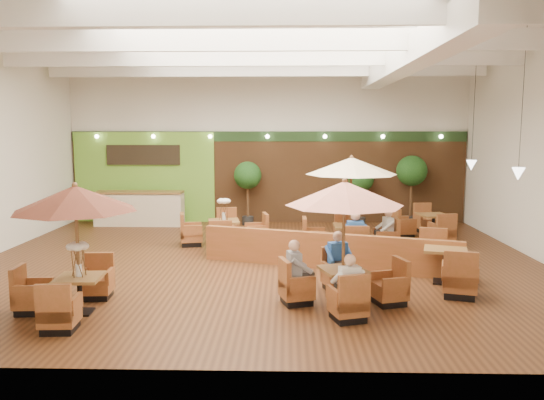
{
  "coord_description": "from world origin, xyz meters",
  "views": [
    {
      "loc": [
        0.66,
        -12.84,
        3.25
      ],
      "look_at": [
        0.3,
        0.5,
        1.5
      ],
      "focal_mm": 35.0,
      "sensor_mm": 36.0,
      "label": 1
    }
  ],
  "objects_px": {
    "table_3": "(224,231)",
    "diner_3": "(355,232)",
    "diner_4": "(386,226)",
    "table_5": "(424,226)",
    "diner_0": "(349,279)",
    "booth_divider": "(326,251)",
    "diner_2": "(297,265)",
    "table_4": "(445,266)",
    "topiary_0": "(248,178)",
    "topiary_2": "(412,174)",
    "table_2": "(351,187)",
    "service_counter": "(140,209)",
    "table_1": "(344,218)",
    "table_0": "(73,220)",
    "topiary_1": "(361,181)",
    "diner_1": "(339,255)"
  },
  "relations": [
    {
      "from": "table_3",
      "to": "diner_3",
      "type": "bearing_deg",
      "value": -38.91
    },
    {
      "from": "diner_3",
      "to": "diner_4",
      "type": "distance_m",
      "value": 1.35
    },
    {
      "from": "table_5",
      "to": "diner_0",
      "type": "xyz_separation_m",
      "value": [
        -3.17,
        -7.25,
        0.39
      ]
    },
    {
      "from": "booth_divider",
      "to": "diner_2",
      "type": "height_order",
      "value": "diner_2"
    },
    {
      "from": "table_4",
      "to": "diner_3",
      "type": "bearing_deg",
      "value": 149.27
    },
    {
      "from": "diner_0",
      "to": "table_5",
      "type": "bearing_deg",
      "value": 49.37
    },
    {
      "from": "topiary_0",
      "to": "topiary_2",
      "type": "bearing_deg",
      "value": 0.0
    },
    {
      "from": "table_2",
      "to": "topiary_2",
      "type": "xyz_separation_m",
      "value": [
        2.57,
        4.23,
        0.02
      ]
    },
    {
      "from": "service_counter",
      "to": "table_4",
      "type": "height_order",
      "value": "service_counter"
    },
    {
      "from": "service_counter",
      "to": "topiary_0",
      "type": "xyz_separation_m",
      "value": [
        3.73,
        0.2,
        1.06
      ]
    },
    {
      "from": "service_counter",
      "to": "diner_2",
      "type": "xyz_separation_m",
      "value": [
        5.26,
        -8.24,
        0.16
      ]
    },
    {
      "from": "table_1",
      "to": "diner_0",
      "type": "height_order",
      "value": "table_1"
    },
    {
      "from": "table_0",
      "to": "topiary_1",
      "type": "bearing_deg",
      "value": 51.15
    },
    {
      "from": "booth_divider",
      "to": "table_1",
      "type": "xyz_separation_m",
      "value": [
        0.12,
        -2.59,
        1.21
      ]
    },
    {
      "from": "table_2",
      "to": "diner_4",
      "type": "relative_size",
      "value": 3.6
    },
    {
      "from": "table_2",
      "to": "diner_4",
      "type": "bearing_deg",
      "value": 0.24
    },
    {
      "from": "table_5",
      "to": "topiary_1",
      "type": "xyz_separation_m",
      "value": [
        -1.68,
        2.06,
        1.19
      ]
    },
    {
      "from": "topiary_2",
      "to": "diner_0",
      "type": "relative_size",
      "value": 3.36
    },
    {
      "from": "table_3",
      "to": "diner_0",
      "type": "relative_size",
      "value": 3.59
    },
    {
      "from": "table_0",
      "to": "diner_4",
      "type": "bearing_deg",
      "value": 33.04
    },
    {
      "from": "diner_4",
      "to": "diner_2",
      "type": "bearing_deg",
      "value": 141.01
    },
    {
      "from": "table_4",
      "to": "topiary_1",
      "type": "relative_size",
      "value": 1.33
    },
    {
      "from": "booth_divider",
      "to": "diner_3",
      "type": "xyz_separation_m",
      "value": [
        0.75,
        0.67,
        0.34
      ]
    },
    {
      "from": "booth_divider",
      "to": "table_4",
      "type": "distance_m",
      "value": 2.7
    },
    {
      "from": "table_0",
      "to": "table_1",
      "type": "height_order",
      "value": "table_1"
    },
    {
      "from": "table_1",
      "to": "diner_2",
      "type": "relative_size",
      "value": 3.18
    },
    {
      "from": "diner_0",
      "to": "booth_divider",
      "type": "bearing_deg",
      "value": 74.9
    },
    {
      "from": "table_4",
      "to": "table_0",
      "type": "bearing_deg",
      "value": -147.69
    },
    {
      "from": "diner_3",
      "to": "booth_divider",
      "type": "bearing_deg",
      "value": -138.26
    },
    {
      "from": "diner_4",
      "to": "topiary_0",
      "type": "bearing_deg",
      "value": 34.62
    },
    {
      "from": "table_1",
      "to": "diner_1",
      "type": "xyz_separation_m",
      "value": [
        0.0,
        0.87,
        -0.9
      ]
    },
    {
      "from": "table_1",
      "to": "diner_1",
      "type": "distance_m",
      "value": 1.25
    },
    {
      "from": "booth_divider",
      "to": "diner_4",
      "type": "xyz_separation_m",
      "value": [
        1.71,
        1.62,
        0.3
      ]
    },
    {
      "from": "table_4",
      "to": "diner_4",
      "type": "bearing_deg",
      "value": 121.01
    },
    {
      "from": "booth_divider",
      "to": "diner_4",
      "type": "height_order",
      "value": "diner_4"
    },
    {
      "from": "table_1",
      "to": "diner_0",
      "type": "xyz_separation_m",
      "value": [
        0.0,
        -0.87,
        -0.91
      ]
    },
    {
      "from": "diner_3",
      "to": "diner_0",
      "type": "bearing_deg",
      "value": -98.67
    },
    {
      "from": "table_4",
      "to": "topiary_1",
      "type": "height_order",
      "value": "topiary_1"
    },
    {
      "from": "service_counter",
      "to": "table_3",
      "type": "distance_m",
      "value": 4.61
    },
    {
      "from": "table_2",
      "to": "topiary_1",
      "type": "relative_size",
      "value": 1.27
    },
    {
      "from": "booth_divider",
      "to": "diner_0",
      "type": "bearing_deg",
      "value": -70.61
    },
    {
      "from": "topiary_1",
      "to": "diner_4",
      "type": "height_order",
      "value": "topiary_1"
    },
    {
      "from": "diner_3",
      "to": "service_counter",
      "type": "bearing_deg",
      "value": 143.71
    },
    {
      "from": "table_1",
      "to": "diner_0",
      "type": "relative_size",
      "value": 3.41
    },
    {
      "from": "table_5",
      "to": "topiary_0",
      "type": "height_order",
      "value": "topiary_0"
    },
    {
      "from": "table_2",
      "to": "diner_1",
      "type": "distance_m",
      "value": 3.56
    },
    {
      "from": "table_1",
      "to": "table_4",
      "type": "xyz_separation_m",
      "value": [
        2.33,
        1.46,
        -1.27
      ]
    },
    {
      "from": "diner_4",
      "to": "booth_divider",
      "type": "bearing_deg",
      "value": 124.86
    },
    {
      "from": "table_5",
      "to": "topiary_0",
      "type": "bearing_deg",
      "value": 147.82
    },
    {
      "from": "table_5",
      "to": "diner_2",
      "type": "bearing_deg",
      "value": -134.15
    }
  ]
}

